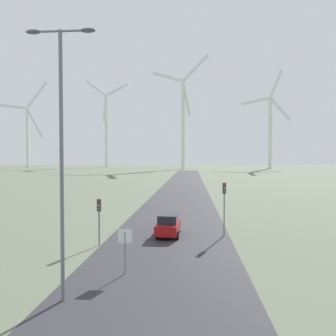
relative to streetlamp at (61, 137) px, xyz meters
name	(u,v)px	position (x,y,z in m)	size (l,w,h in m)	color
road_surface	(180,198)	(4.09, 39.39, -7.52)	(10.00, 240.00, 0.01)	#2D2D33
streetlamp	(61,137)	(0.00, 0.00, 0.00)	(3.22, 0.32, 12.36)	slate
stop_sign_near	(125,243)	(2.16, 3.62, -5.73)	(0.81, 0.07, 2.57)	slate
traffic_light_post_near_left	(99,212)	(-1.00, 9.43, -4.95)	(0.28, 0.34, 3.50)	slate
traffic_light_post_near_right	(224,197)	(8.64, 13.10, -4.24)	(0.28, 0.34, 4.50)	slate
car_approaching	(168,225)	(3.94, 12.95, -6.61)	(2.01, 4.19, 1.83)	maroon
wind_turbine_far_left	(28,130)	(-107.43, 205.17, 18.72)	(34.71, 10.89, 60.14)	white
wind_turbine_left	(106,124)	(-54.38, 214.62, 23.18)	(32.23, 5.99, 62.30)	white
wind_turbine_center	(183,116)	(0.96, 178.89, 24.05)	(33.80, 12.11, 65.95)	white
wind_turbine_right	(270,125)	(54.05, 190.50, 19.14)	(29.17, 6.35, 60.18)	white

